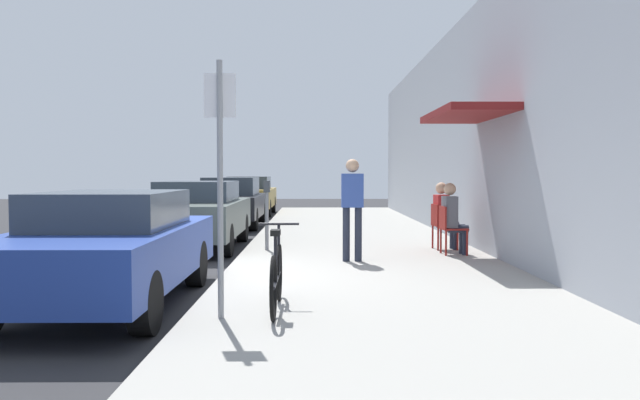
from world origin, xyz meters
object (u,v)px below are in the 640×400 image
(cafe_chair_1, at_px, (441,223))
(pedestrian_standing, at_px, (352,201))
(parked_car_2, at_px, (231,201))
(seated_patron_1, at_px, (444,213))
(parked_car_3, at_px, (249,195))
(seated_patron_0, at_px, (453,216))
(street_sign, at_px, (220,168))
(bicycle_0, at_px, (277,277))
(cafe_chair_0, at_px, (449,227))
(parked_car_0, at_px, (109,246))
(parking_meter, at_px, (267,210))
(parked_car_1, at_px, (197,213))

(cafe_chair_1, distance_m, pedestrian_standing, 2.50)
(parked_car_2, xyz_separation_m, seated_patron_1, (4.95, -6.67, 0.07))
(parked_car_3, height_order, seated_patron_0, parked_car_3)
(seated_patron_1, bearing_deg, seated_patron_0, -90.00)
(cafe_chair_1, bearing_deg, parked_car_2, 126.24)
(street_sign, bearing_deg, bicycle_0, 32.32)
(cafe_chair_0, bearing_deg, pedestrian_standing, -153.99)
(seated_patron_1, bearing_deg, bicycle_0, -117.95)
(parked_car_0, relative_size, cafe_chair_1, 5.06)
(parked_car_0, bearing_deg, bicycle_0, -21.78)
(street_sign, relative_size, cafe_chair_0, 2.99)
(parking_meter, bearing_deg, parked_car_2, 102.94)
(seated_patron_0, bearing_deg, bicycle_0, -121.73)
(parked_car_3, distance_m, bicycle_0, 17.71)
(parking_meter, bearing_deg, cafe_chair_0, -11.90)
(parked_car_0, bearing_deg, parked_car_2, 90.00)
(parked_car_1, bearing_deg, cafe_chair_1, -13.71)
(parked_car_3, relative_size, street_sign, 1.69)
(seated_patron_0, xyz_separation_m, pedestrian_standing, (-1.87, -0.88, 0.30))
(street_sign, bearing_deg, parking_meter, 89.50)
(cafe_chair_1, relative_size, pedestrian_standing, 0.51)
(parking_meter, bearing_deg, parked_car_3, 97.25)
(parked_car_3, distance_m, cafe_chair_1, 13.07)
(cafe_chair_0, distance_m, pedestrian_standing, 2.07)
(street_sign, height_order, seated_patron_1, street_sign)
(parked_car_3, xyz_separation_m, parking_meter, (1.55, -12.19, 0.13))
(parked_car_2, distance_m, bicycle_0, 12.32)
(parked_car_1, relative_size, street_sign, 1.69)
(parked_car_2, xyz_separation_m, street_sign, (1.50, -12.49, 0.89))
(parked_car_2, bearing_deg, seated_patron_0, -56.37)
(cafe_chair_1, distance_m, seated_patron_1, 0.20)
(parked_car_3, distance_m, seated_patron_0, 13.81)
(parked_car_0, relative_size, seated_patron_0, 3.41)
(parked_car_0, xyz_separation_m, parking_meter, (1.55, 4.58, 0.17))
(parked_car_3, relative_size, cafe_chair_0, 5.06)
(street_sign, relative_size, bicycle_0, 1.52)
(seated_patron_0, bearing_deg, parked_car_1, 158.35)
(street_sign, relative_size, seated_patron_1, 2.02)
(cafe_chair_0, distance_m, seated_patron_0, 0.20)
(parked_car_0, distance_m, street_sign, 2.11)
(seated_patron_1, bearing_deg, cafe_chair_1, -174.77)
(seated_patron_0, relative_size, cafe_chair_1, 1.48)
(parked_car_2, bearing_deg, parked_car_0, -90.00)
(street_sign, relative_size, seated_patron_0, 2.02)
(parked_car_0, distance_m, cafe_chair_1, 6.75)
(parked_car_3, relative_size, pedestrian_standing, 2.59)
(street_sign, bearing_deg, cafe_chair_1, 59.75)
(parked_car_2, relative_size, street_sign, 1.69)
(parked_car_1, bearing_deg, parked_car_2, 90.00)
(parking_meter, height_order, pedestrian_standing, pedestrian_standing)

